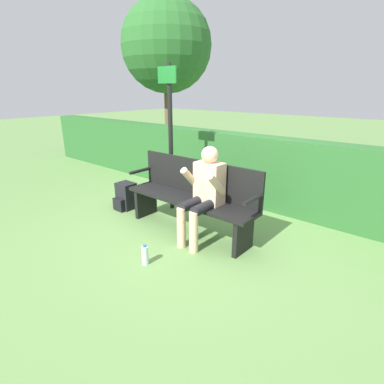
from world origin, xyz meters
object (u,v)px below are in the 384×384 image
Objects in this scene: park_bench at (192,195)px; water_bottle at (145,255)px; person_seated at (204,190)px; backpack at (126,197)px; tree at (167,46)px; signpost at (170,131)px.

water_bottle is at bearing -80.50° from park_bench.
person_seated is 2.81× the size of backpack.
tree reaches higher than water_bottle.
park_bench is at bearing 156.57° from person_seated.
park_bench is at bearing 4.25° from backpack.
person_seated reaches higher than backpack.
backpack is at bearing 178.73° from person_seated.
person_seated is 6.30m from tree.
park_bench is 1.16m from signpost.
signpost is (-0.95, 1.43, 1.17)m from water_bottle.
water_bottle is 0.06× the size of tree.
tree reaches higher than signpost.
park_bench is 0.39m from person_seated.
tree reaches higher than backpack.
person_seated is (0.32, -0.14, 0.18)m from park_bench.
park_bench reaches higher than backpack.
person_seated is at bearing -23.43° from park_bench.
park_bench is at bearing -42.36° from tree.
water_bottle is at bearing -99.33° from person_seated.
tree reaches higher than park_bench.
signpost is 4.99m from tree.
signpost is at bearing 40.99° from backpack.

